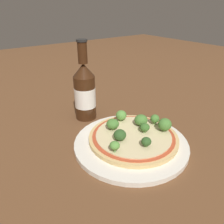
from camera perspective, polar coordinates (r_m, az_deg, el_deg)
name	(u,v)px	position (r m, az deg, el deg)	size (l,w,h in m)	color
ground_plane	(127,142)	(0.57, 3.87, -7.91)	(3.00, 3.00, 0.00)	brown
plate	(131,143)	(0.56, 5.06, -8.08)	(0.28, 0.28, 0.01)	silver
pizza	(133,137)	(0.56, 5.59, -6.48)	(0.23, 0.23, 0.01)	tan
broccoli_floret_0	(120,135)	(0.53, 2.07, -6.02)	(0.03, 0.03, 0.03)	#6B8E51
broccoli_floret_1	(145,127)	(0.56, 8.57, -3.98)	(0.02, 0.02, 0.03)	#6B8E51
broccoli_floret_2	(165,124)	(0.57, 13.61, -3.16)	(0.03, 0.03, 0.04)	#6B8E51
broccoli_floret_3	(141,120)	(0.59, 7.59, -2.08)	(0.04, 0.04, 0.03)	#6B8E51
broccoli_floret_4	(121,115)	(0.61, 2.42, -0.86)	(0.03, 0.03, 0.03)	#6B8E51
broccoli_floret_5	(115,146)	(0.49, 0.72, -8.78)	(0.02, 0.02, 0.03)	#6B8E51
broccoli_floret_6	(155,119)	(0.60, 11.14, -1.75)	(0.02, 0.02, 0.03)	#6B8E51
broccoli_floret_7	(147,141)	(0.51, 9.02, -7.61)	(0.02, 0.02, 0.02)	#6B8E51
broccoli_floret_8	(113,124)	(0.56, 0.20, -3.10)	(0.03, 0.03, 0.03)	#6B8E51
beer_bottle	(85,91)	(0.66, -7.13, 5.40)	(0.06, 0.06, 0.24)	#381E0F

